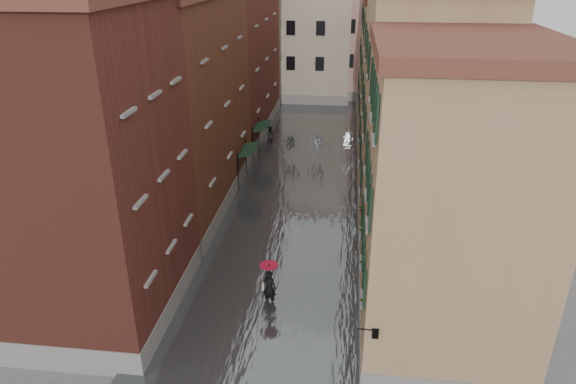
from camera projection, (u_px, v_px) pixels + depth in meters
The scene contains 16 objects.
ground at pixel (273, 292), 24.13m from camera, with size 120.00×120.00×0.00m, color #5C5C5F.
floodwater at pixel (300, 182), 35.84m from camera, with size 10.00×60.00×0.20m, color #4F5458.
building_left_near at pixel (90, 174), 20.39m from camera, with size 6.00×8.00×13.00m, color brown.
building_left_mid at pixel (177, 108), 30.43m from camera, with size 6.00×14.00×12.50m, color brown.
building_left_far at pixel (232, 53), 43.68m from camera, with size 6.00×16.00×14.00m, color brown.
building_right_near at pixel (448, 209), 19.19m from camera, with size 6.00×8.00×11.50m, color #947B4C.
building_right_mid at pixel (418, 111), 28.82m from camera, with size 6.00×14.00×13.00m, color tan.
building_right_far at pixel (397, 72), 42.69m from camera, with size 6.00×16.00×11.50m, color #947B4C.
building_end_cream at pixel (295, 37), 56.11m from camera, with size 12.00×9.00×13.00m, color #BBAF95.
building_end_pink at pixel (377, 41), 57.15m from camera, with size 10.00×9.00×12.00m, color #CC998F.
awning_near at pixel (248, 150), 34.77m from camera, with size 1.09×2.84×2.80m.
awning_far at pixel (261, 127), 39.61m from camera, with size 1.09×2.76×2.80m.
wall_lantern at pixel (375, 332), 17.00m from camera, with size 0.71×0.22×0.35m.
window_planters at pixel (366, 242), 21.43m from camera, with size 0.59×8.34×0.84m.
pedestrian_main at pixel (269, 282), 22.83m from camera, with size 0.86×0.86×2.06m.
pedestrian_far at pixel (271, 136), 42.94m from camera, with size 0.78×0.60×1.60m, color black.
Camera 1 is at (3.08, -19.79, 14.29)m, focal length 32.00 mm.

